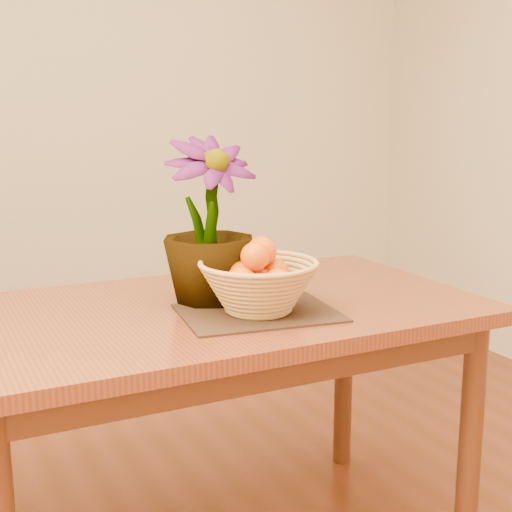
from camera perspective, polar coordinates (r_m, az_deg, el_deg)
name	(u,v)px	position (r m, az deg, el deg)	size (l,w,h in m)	color
wall_back	(61,92)	(3.73, -15.36, 12.56)	(4.00, 0.02, 2.70)	beige
table	(219,336)	(1.95, -2.97, -6.38)	(1.40, 0.80, 0.75)	maroon
placemat	(258,313)	(1.83, 0.20, -4.57)	(0.39, 0.29, 0.01)	#352013
wicker_basket	(258,288)	(1.81, 0.20, -2.60)	(0.31, 0.31, 0.13)	tan
orange_pile	(259,270)	(1.80, 0.20, -1.17)	(0.19, 0.19, 0.14)	#D35203
potted_plant	(208,221)	(1.90, -3.83, 2.80)	(0.25, 0.25, 0.45)	#1B4112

